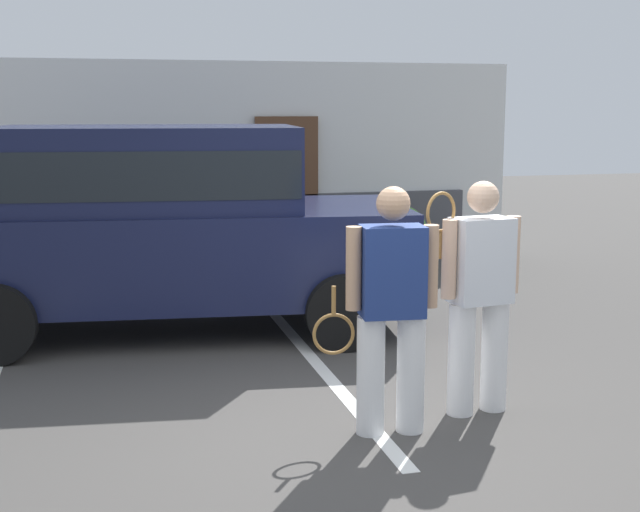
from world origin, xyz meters
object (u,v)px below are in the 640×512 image
tennis_player_man (391,308)px  tennis_player_woman (479,293)px  potted_plant_by_porch (401,236)px  parked_suv (164,218)px

tennis_player_man → tennis_player_woman: size_ratio=1.00×
tennis_player_woman → potted_plant_by_porch: bearing=-111.1°
parked_suv → tennis_player_man: (1.28, -3.19, -0.26)m
parked_suv → tennis_player_woman: (2.04, -2.97, -0.25)m
tennis_player_man → tennis_player_woman: bearing=-157.6°
parked_suv → potted_plant_by_porch: size_ratio=5.19×
tennis_player_man → tennis_player_woman: same height
parked_suv → tennis_player_woman: parked_suv is taller
parked_suv → tennis_player_man: bearing=-61.7°
parked_suv → potted_plant_by_porch: (3.32, 2.24, -0.63)m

